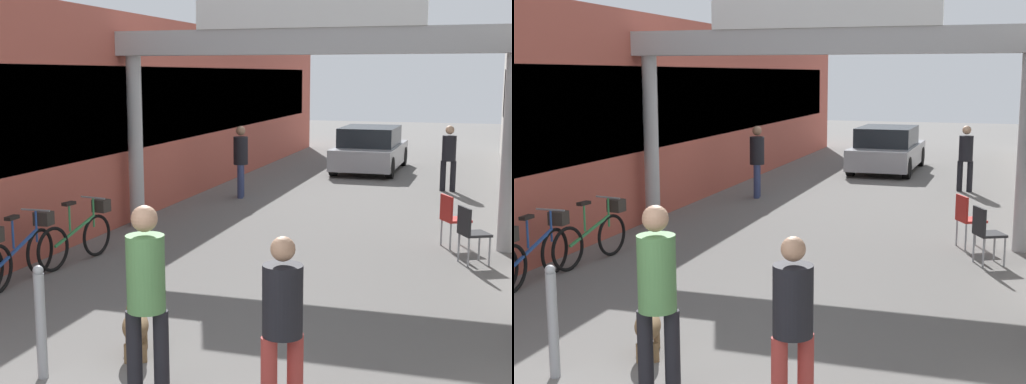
# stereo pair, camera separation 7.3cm
# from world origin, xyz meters

# --- Properties ---
(storefront_left) EXTENTS (3.00, 26.00, 4.03)m
(storefront_left) POSITION_xyz_m (-5.09, 11.00, 2.02)
(storefront_left) COLOR #B25142
(storefront_left) RESTS_ON ground_plane
(arcade_sign_gateway) EXTENTS (7.40, 0.47, 4.29)m
(arcade_sign_gateway) POSITION_xyz_m (0.00, 8.46, 3.07)
(arcade_sign_gateway) COLOR #B2B2B2
(arcade_sign_gateway) RESTS_ON ground_plane
(pedestrian_with_dog) EXTENTS (0.43, 0.43, 1.77)m
(pedestrian_with_dog) POSITION_xyz_m (0.13, 1.79, 1.02)
(pedestrian_with_dog) COLOR black
(pedestrian_with_dog) RESTS_ON ground_plane
(pedestrian_companion) EXTENTS (0.48, 0.48, 1.58)m
(pedestrian_companion) POSITION_xyz_m (1.37, 1.80, 0.90)
(pedestrian_companion) COLOR #99332D
(pedestrian_companion) RESTS_ON ground_plane
(pedestrian_carrying_crate) EXTENTS (0.41, 0.41, 1.68)m
(pedestrian_carrying_crate) POSITION_xyz_m (-2.45, 12.04, 0.96)
(pedestrian_carrying_crate) COLOR navy
(pedestrian_carrying_crate) RESTS_ON ground_plane
(pedestrian_elderly_walking) EXTENTS (0.39, 0.36, 1.63)m
(pedestrian_elderly_walking) POSITION_xyz_m (2.16, 14.41, 0.93)
(pedestrian_elderly_walking) COLOR black
(pedestrian_elderly_walking) RESTS_ON ground_plane
(dog_on_leash) EXTENTS (0.51, 0.73, 0.51)m
(dog_on_leash) POSITION_xyz_m (-0.45, 2.71, 0.32)
(dog_on_leash) COLOR brown
(dog_on_leash) RESTS_ON ground_plane
(bicycle_blue_third) EXTENTS (0.46, 1.69, 0.98)m
(bicycle_blue_third) POSITION_xyz_m (-3.15, 4.62, 0.44)
(bicycle_blue_third) COLOR black
(bicycle_blue_third) RESTS_ON ground_plane
(bicycle_green_farthest) EXTENTS (0.46, 1.68, 0.98)m
(bicycle_green_farthest) POSITION_xyz_m (-2.96, 5.78, 0.44)
(bicycle_green_farthest) COLOR black
(bicycle_green_farthest) RESTS_ON ground_plane
(bollard_post_metal) EXTENTS (0.10, 0.10, 1.11)m
(bollard_post_metal) POSITION_xyz_m (-1.03, 1.89, 0.57)
(bollard_post_metal) COLOR gray
(bollard_post_metal) RESTS_ON ground_plane
(cafe_chair_black_nearer) EXTENTS (0.54, 0.54, 0.89)m
(cafe_chair_black_nearer) POSITION_xyz_m (2.79, 7.44, 0.54)
(cafe_chair_black_nearer) COLOR gray
(cafe_chair_black_nearer) RESTS_ON ground_plane
(cafe_chair_red_farther) EXTENTS (0.54, 0.54, 0.89)m
(cafe_chair_red_farther) POSITION_xyz_m (2.48, 8.45, 0.54)
(cafe_chair_red_farther) COLOR gray
(cafe_chair_red_farther) RESTS_ON ground_plane
(parked_car_silver) EXTENTS (1.86, 4.03, 1.33)m
(parked_car_silver) POSITION_xyz_m (-0.25, 17.62, 0.64)
(parked_car_silver) COLOR #99999E
(parked_car_silver) RESTS_ON ground_plane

